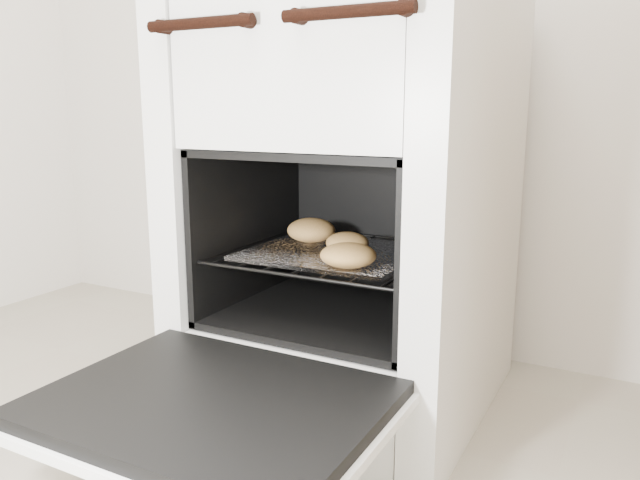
{
  "coord_description": "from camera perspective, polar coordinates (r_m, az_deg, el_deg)",
  "views": [
    {
      "loc": [
        0.43,
        -0.08,
        0.67
      ],
      "look_at": [
        -0.15,
        1.01,
        0.41
      ],
      "focal_mm": 35.0,
      "sensor_mm": 36.0,
      "label": 1
    }
  ],
  "objects": [
    {
      "name": "foil_sheet",
      "position": [
        1.33,
        1.24,
        -1.15
      ],
      "size": [
        0.35,
        0.31,
        0.01
      ],
      "primitive_type": "cube",
      "color": "white",
      "rests_on": "oven_rack"
    },
    {
      "name": "baked_rolls",
      "position": [
        1.31,
        1.05,
        -0.09
      ],
      "size": [
        0.32,
        0.32,
        0.05
      ],
      "color": "tan",
      "rests_on": "foil_sheet"
    },
    {
      "name": "oven_door",
      "position": [
        1.04,
        -9.85,
        -14.85
      ],
      "size": [
        0.55,
        0.43,
        0.04
      ],
      "color": "black",
      "rests_on": "stove"
    },
    {
      "name": "oven_rack",
      "position": [
        1.35,
        1.63,
        -1.23
      ],
      "size": [
        0.45,
        0.43,
        0.01
      ],
      "color": "black",
      "rests_on": "stove"
    },
    {
      "name": "stove",
      "position": [
        1.39,
        2.89,
        3.19
      ],
      "size": [
        0.61,
        0.68,
        0.94
      ],
      "color": "white",
      "rests_on": "ground"
    }
  ]
}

